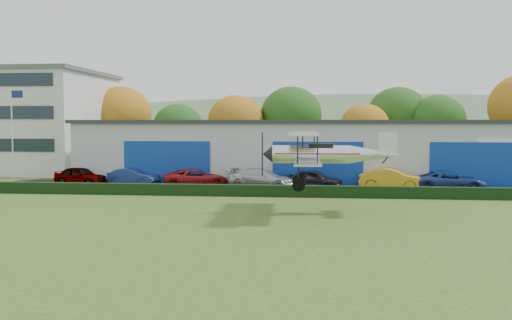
# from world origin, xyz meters

# --- Properties ---
(ground) EXTENTS (300.00, 300.00, 0.00)m
(ground) POSITION_xyz_m (0.00, 0.00, 0.00)
(ground) COLOR #3D591C
(ground) RESTS_ON ground
(apron) EXTENTS (48.00, 9.00, 0.05)m
(apron) POSITION_xyz_m (3.00, 21.00, 0.03)
(apron) COLOR black
(apron) RESTS_ON ground
(hedge) EXTENTS (46.00, 0.60, 0.80)m
(hedge) POSITION_xyz_m (3.00, 16.20, 0.40)
(hedge) COLOR black
(hedge) RESTS_ON ground
(hangar) EXTENTS (40.60, 12.60, 5.30)m
(hangar) POSITION_xyz_m (5.00, 27.98, 2.66)
(hangar) COLOR #B2B7BC
(hangar) RESTS_ON ground
(office_block) EXTENTS (20.60, 15.60, 10.40)m
(office_block) POSITION_xyz_m (-28.00, 35.00, 5.21)
(office_block) COLOR silver
(office_block) RESTS_ON ground
(flagpole) EXTENTS (1.05, 0.10, 8.00)m
(flagpole) POSITION_xyz_m (-19.88, 22.00, 4.78)
(flagpole) COLOR silver
(flagpole) RESTS_ON ground
(tree_belt) EXTENTS (75.70, 13.22, 10.12)m
(tree_belt) POSITION_xyz_m (0.85, 40.62, 5.61)
(tree_belt) COLOR #3D2614
(tree_belt) RESTS_ON ground
(distant_hills) EXTENTS (430.00, 196.00, 56.00)m
(distant_hills) POSITION_xyz_m (-4.38, 140.00, -13.05)
(distant_hills) COLOR #4C6642
(distant_hills) RESTS_ON ground
(car_0) EXTENTS (4.63, 2.82, 1.47)m
(car_0) POSITION_xyz_m (-14.03, 21.53, 0.79)
(car_0) COLOR gray
(car_0) RESTS_ON apron
(car_1) EXTENTS (4.46, 2.57, 1.39)m
(car_1) POSITION_xyz_m (-9.66, 21.68, 0.74)
(car_1) COLOR navy
(car_1) RESTS_ON apron
(car_2) EXTENTS (5.59, 3.74, 1.42)m
(car_2) POSITION_xyz_m (-4.38, 20.82, 0.76)
(car_2) COLOR maroon
(car_2) RESTS_ON apron
(car_3) EXTENTS (5.66, 3.47, 1.53)m
(car_3) POSITION_xyz_m (0.81, 20.44, 0.82)
(car_3) COLOR silver
(car_3) RESTS_ON apron
(car_4) EXTENTS (4.71, 2.86, 1.50)m
(car_4) POSITION_xyz_m (4.74, 20.40, 0.80)
(car_4) COLOR black
(car_4) RESTS_ON apron
(car_5) EXTENTS (5.04, 2.68, 1.58)m
(car_5) POSITION_xyz_m (10.59, 20.99, 0.84)
(car_5) COLOR gold
(car_5) RESTS_ON apron
(car_6) EXTENTS (5.19, 2.57, 1.41)m
(car_6) POSITION_xyz_m (14.80, 20.67, 0.76)
(car_6) COLOR navy
(car_6) RESTS_ON apron
(biplane) EXTENTS (7.54, 8.61, 3.23)m
(biplane) POSITION_xyz_m (5.28, 9.43, 3.41)
(biplane) COLOR silver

